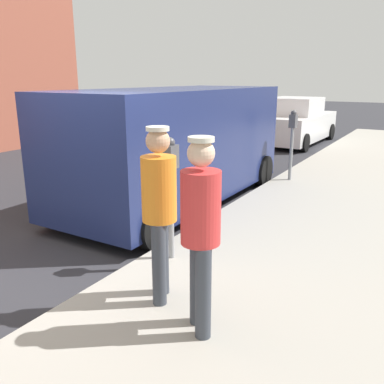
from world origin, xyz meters
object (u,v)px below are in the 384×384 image
(parking_meter_far, at_px, (292,133))
(parked_sedan_ahead, at_px, (295,123))
(pedestrian_in_orange, at_px, (159,204))
(pedestrian_in_red, at_px, (201,224))
(parked_van, at_px, (176,143))
(parking_meter_near, at_px, (170,178))

(parking_meter_far, bearing_deg, parked_sedan_ahead, 106.31)
(pedestrian_in_orange, distance_m, pedestrian_in_red, 0.67)
(parking_meter_far, relative_size, pedestrian_in_red, 0.87)
(parked_van, relative_size, parked_sedan_ahead, 1.17)
(pedestrian_in_red, bearing_deg, parked_van, 125.37)
(pedestrian_in_orange, xyz_separation_m, parked_sedan_ahead, (-2.24, 11.76, -0.42))
(pedestrian_in_red, height_order, parked_sedan_ahead, pedestrian_in_red)
(parking_meter_near, distance_m, parked_van, 2.88)
(pedestrian_in_orange, bearing_deg, parked_sedan_ahead, 100.80)
(parking_meter_near, relative_size, pedestrian_in_red, 0.87)
(parked_van, bearing_deg, parked_sedan_ahead, 91.97)
(parking_meter_near, relative_size, parked_sedan_ahead, 0.34)
(parked_van, height_order, parked_sedan_ahead, parked_van)
(pedestrian_in_red, xyz_separation_m, parked_van, (-2.57, 3.62, 0.00))
(parking_meter_near, xyz_separation_m, pedestrian_in_orange, (0.45, -0.88, -0.02))
(parking_meter_near, height_order, parked_van, parked_van)
(pedestrian_in_red, height_order, parked_van, parked_van)
(pedestrian_in_red, xyz_separation_m, parked_sedan_ahead, (-2.86, 12.03, -0.40))
(parking_meter_near, distance_m, parking_meter_far, 4.76)
(pedestrian_in_orange, relative_size, parked_van, 0.34)
(parked_van, bearing_deg, parking_meter_far, 56.84)
(parking_meter_near, xyz_separation_m, parked_sedan_ahead, (-1.79, 10.88, -0.43))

